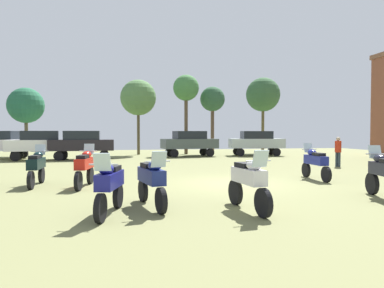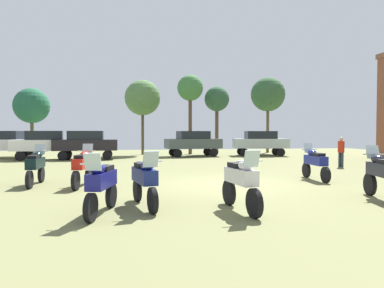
# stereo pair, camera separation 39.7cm
# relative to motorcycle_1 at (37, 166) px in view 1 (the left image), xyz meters

# --- Properties ---
(ground_plane) EXTENTS (44.00, 52.00, 0.02)m
(ground_plane) POSITION_rel_motorcycle_1_xyz_m (6.95, -0.70, -0.72)
(ground_plane) COLOR olive
(motorcycle_1) EXTENTS (0.62, 2.18, 1.45)m
(motorcycle_1) POSITION_rel_motorcycle_1_xyz_m (0.00, 0.00, 0.00)
(motorcycle_1) COLOR black
(motorcycle_1) RESTS_ON ground
(motorcycle_2) EXTENTS (0.74, 2.06, 1.46)m
(motorcycle_2) POSITION_rel_motorcycle_1_xyz_m (2.72, -4.96, 0.00)
(motorcycle_2) COLOR black
(motorcycle_2) RESTS_ON ground
(motorcycle_4) EXTENTS (0.73, 2.12, 1.50)m
(motorcycle_4) POSITION_rel_motorcycle_1_xyz_m (10.28, -4.44, 0.02)
(motorcycle_4) COLOR black
(motorcycle_4) RESTS_ON ground
(motorcycle_7) EXTENTS (0.62, 2.26, 1.44)m
(motorcycle_7) POSITION_rel_motorcycle_1_xyz_m (10.55, -0.32, -0.00)
(motorcycle_7) COLOR black
(motorcycle_7) RESTS_ON ground
(motorcycle_8) EXTENTS (0.66, 2.20, 1.48)m
(motorcycle_8) POSITION_rel_motorcycle_1_xyz_m (1.70, -0.62, 0.01)
(motorcycle_8) COLOR black
(motorcycle_8) RESTS_ON ground
(motorcycle_11) EXTENTS (0.74, 2.18, 1.45)m
(motorcycle_11) POSITION_rel_motorcycle_1_xyz_m (3.72, -4.34, 0.00)
(motorcycle_11) COLOR black
(motorcycle_11) RESTS_ON ground
(motorcycle_12) EXTENTS (0.62, 2.14, 1.50)m
(motorcycle_12) POSITION_rel_motorcycle_1_xyz_m (5.98, -5.16, 0.02)
(motorcycle_12) COLOR black
(motorcycle_12) RESTS_ON ground
(car_1) EXTENTS (4.52, 2.41, 2.00)m
(car_1) POSITION_rel_motorcycle_1_xyz_m (-2.66, 12.41, 0.46)
(car_1) COLOR black
(car_1) RESTS_ON ground
(car_2) EXTENTS (4.49, 2.32, 2.00)m
(car_2) POSITION_rel_motorcycle_1_xyz_m (13.57, 13.80, 0.46)
(car_2) COLOR black
(car_2) RESTS_ON ground
(car_3) EXTENTS (4.35, 1.93, 2.00)m
(car_3) POSITION_rel_motorcycle_1_xyz_m (0.14, 12.23, 0.46)
(car_3) COLOR black
(car_3) RESTS_ON ground
(car_4) EXTENTS (4.52, 2.41, 2.00)m
(car_4) POSITION_rel_motorcycle_1_xyz_m (8.06, 13.93, 0.46)
(car_4) COLOR black
(car_4) RESTS_ON ground
(person_1) EXTENTS (0.42, 0.42, 1.64)m
(person_1) POSITION_rel_motorcycle_1_xyz_m (14.60, 4.26, 0.24)
(person_1) COLOR #28343D
(person_1) RESTS_ON ground
(tree_1) EXTENTS (2.24, 2.24, 6.04)m
(tree_1) POSITION_rel_motorcycle_1_xyz_m (10.87, 17.67, 4.11)
(tree_1) COLOR brown
(tree_1) RESTS_ON ground
(tree_2) EXTENTS (3.03, 3.03, 6.37)m
(tree_2) POSITION_rel_motorcycle_1_xyz_m (4.20, 17.02, 4.12)
(tree_2) COLOR #4D432B
(tree_2) RESTS_ON ground
(tree_3) EXTENTS (2.87, 2.87, 5.52)m
(tree_3) POSITION_rel_motorcycle_1_xyz_m (-4.81, 17.28, 3.35)
(tree_3) COLOR brown
(tree_3) RESTS_ON ground
(tree_5) EXTENTS (3.20, 3.20, 7.07)m
(tree_5) POSITION_rel_motorcycle_1_xyz_m (15.90, 18.13, 4.73)
(tree_5) COLOR brown
(tree_5) RESTS_ON ground
(tree_6) EXTENTS (2.25, 2.25, 6.89)m
(tree_6) POSITION_rel_motorcycle_1_xyz_m (8.30, 16.88, 4.93)
(tree_6) COLOR brown
(tree_6) RESTS_ON ground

